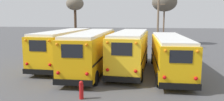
% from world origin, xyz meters
% --- Properties ---
extents(ground_plane, '(160.00, 160.00, 0.00)m').
position_xyz_m(ground_plane, '(0.00, 0.00, 0.00)').
color(ground_plane, '#4C4C4F').
extents(school_bus_0, '(2.58, 10.39, 3.27)m').
position_xyz_m(school_bus_0, '(-4.79, 0.61, 1.78)').
color(school_bus_0, '#EAAA0F').
rests_on(school_bus_0, ground).
extents(school_bus_1, '(2.94, 11.02, 3.30)m').
position_xyz_m(school_bus_1, '(-1.60, -1.21, 1.79)').
color(school_bus_1, '#E5A00C').
rests_on(school_bus_1, ground).
extents(school_bus_2, '(2.79, 9.53, 3.31)m').
position_xyz_m(school_bus_2, '(1.60, -0.63, 1.79)').
color(school_bus_2, yellow).
rests_on(school_bus_2, ground).
extents(school_bus_3, '(2.86, 10.23, 3.02)m').
position_xyz_m(school_bus_3, '(4.79, -1.17, 1.64)').
color(school_bus_3, '#EAAA0F').
rests_on(school_bus_3, ground).
extents(utility_pole, '(1.80, 0.28, 7.21)m').
position_xyz_m(utility_pole, '(4.20, 13.09, 3.76)').
color(utility_pole, '#75604C').
rests_on(utility_pole, ground).
extents(bare_tree_0, '(4.11, 4.11, 8.58)m').
position_xyz_m(bare_tree_0, '(5.33, 19.08, 7.01)').
color(bare_tree_0, brown).
rests_on(bare_tree_0, ground).
extents(bare_tree_1, '(2.83, 2.83, 7.79)m').
position_xyz_m(bare_tree_1, '(-9.00, 15.46, 6.51)').
color(bare_tree_1, '#473323').
rests_on(bare_tree_1, ground).
extents(fence_line, '(17.64, 0.06, 1.42)m').
position_xyz_m(fence_line, '(-0.00, 7.69, 0.99)').
color(fence_line, '#939399').
rests_on(fence_line, ground).
extents(fire_hydrant, '(0.24, 0.24, 1.03)m').
position_xyz_m(fire_hydrant, '(-0.42, -7.82, 0.52)').
color(fire_hydrant, '#B21414').
rests_on(fire_hydrant, ground).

